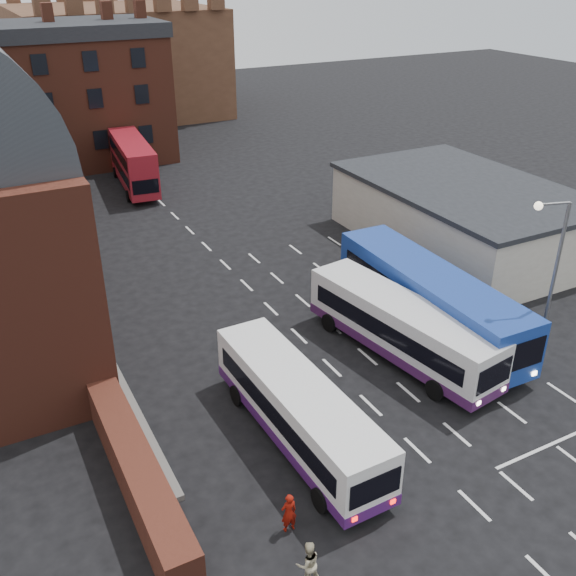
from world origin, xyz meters
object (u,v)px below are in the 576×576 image
pedestrian_red (289,513)px  pedestrian_beige (308,563)px  street_lamp (549,271)px  bus_white_outbound (298,406)px  bus_blue (429,296)px  bus_white_inbound (401,325)px  bus_red_double (133,163)px

pedestrian_red → pedestrian_beige: pedestrian_beige is taller
street_lamp → bus_white_outbound: bearing=177.2°
bus_blue → pedestrian_red: (-12.26, -8.08, -1.23)m
bus_white_inbound → bus_red_double: size_ratio=1.07×
bus_blue → street_lamp: size_ratio=1.52×
bus_blue → street_lamp: (2.33, -4.83, 2.95)m
bus_red_double → street_lamp: 35.63m
street_lamp → pedestrian_beige: 16.45m
bus_white_outbound → bus_red_double: 33.90m
bus_red_double → pedestrian_red: 38.03m
bus_white_outbound → bus_white_inbound: bus_white_inbound is taller
bus_blue → bus_red_double: bus_red_double is taller
bus_white_inbound → pedestrian_beige: (-10.06, -8.91, -0.92)m
bus_blue → pedestrian_beige: 16.27m
bus_white_inbound → bus_white_outbound: bearing=14.2°
street_lamp → pedestrian_red: bearing=-167.4°
street_lamp → pedestrian_red: street_lamp is taller
bus_blue → bus_red_double: (-6.71, 29.52, 0.11)m
street_lamp → pedestrian_beige: size_ratio=5.20×
bus_blue → pedestrian_beige: (-12.68, -10.12, -1.22)m
pedestrian_beige → bus_white_outbound: bearing=-108.9°
bus_white_inbound → street_lamp: size_ratio=1.32×
bus_blue → pedestrian_red: bearing=34.5°
bus_white_inbound → pedestrian_red: bearing=26.8°
bus_white_inbound → bus_red_double: 31.00m
bus_white_inbound → bus_red_double: bearing=-91.0°
street_lamp → bus_blue: bearing=115.7°
bus_white_inbound → pedestrian_red: (-9.64, -6.87, -0.93)m
bus_blue → bus_red_double: 30.27m
bus_white_outbound → pedestrian_red: 4.63m
bus_blue → street_lamp: 6.12m
bus_red_double → street_lamp: bearing=110.6°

